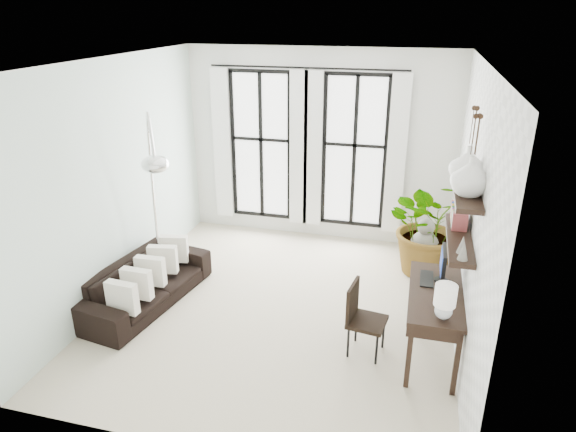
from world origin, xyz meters
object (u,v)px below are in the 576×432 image
(desk, at_px, (435,299))
(buddha, at_px, (424,251))
(desk_chair, at_px, (361,314))
(arc_lamp, at_px, (152,161))
(plant, at_px, (431,225))
(sofa, at_px, (145,283))

(desk, distance_m, buddha, 2.05)
(desk_chair, bearing_deg, arc_lamp, 175.28)
(desk_chair, bearing_deg, buddha, 80.45)
(desk_chair, relative_size, buddha, 0.97)
(desk_chair, distance_m, buddha, 2.22)
(plant, xyz_separation_m, desk, (0.04, -2.12, -0.00))
(arc_lamp, bearing_deg, sofa, -108.07)
(desk_chair, height_order, arc_lamp, arc_lamp)
(buddha, bearing_deg, arc_lamp, -157.60)
(plant, bearing_deg, desk, -88.81)
(plant, distance_m, arc_lamp, 4.09)
(sofa, bearing_deg, plant, -53.60)
(sofa, xyz_separation_m, desk_chair, (2.94, -0.34, 0.20))
(desk, distance_m, desk_chair, 0.85)
(arc_lamp, bearing_deg, desk, -8.74)
(plant, height_order, arc_lamp, arc_lamp)
(plant, relative_size, desk, 1.10)
(desk_chair, xyz_separation_m, arc_lamp, (-2.84, 0.66, 1.42))
(arc_lamp, height_order, buddha, arc_lamp)
(sofa, relative_size, desk, 1.47)
(arc_lamp, bearing_deg, desk_chair, -13.09)
(plant, distance_m, desk, 2.12)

